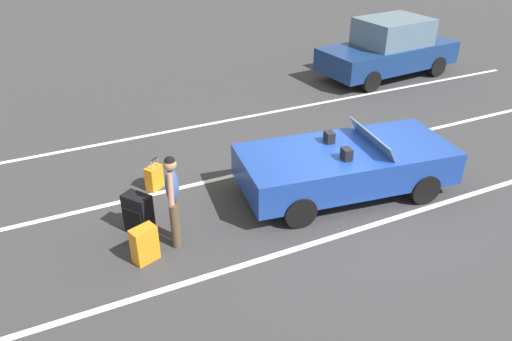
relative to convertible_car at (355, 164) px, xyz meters
name	(u,v)px	position (x,y,z in m)	size (l,w,h in m)	color
ground_plane	(343,191)	(-0.21, 0.03, -0.59)	(80.00, 80.00, 0.00)	#333335
lot_line_near	(380,223)	(-0.21, -1.17, -0.59)	(18.00, 0.12, 0.01)	silver
lot_line_mid	(305,159)	(-0.21, 1.53, -0.59)	(18.00, 0.12, 0.01)	silver
lot_line_far	(253,116)	(-0.21, 4.23, -0.59)	(18.00, 0.12, 0.01)	silver
convertible_car	(355,164)	(0.00, 0.00, 0.00)	(4.33, 2.29, 1.24)	navy
suitcase_large_black	(138,214)	(-4.18, 0.43, -0.22)	(0.51, 0.55, 0.74)	black
suitcase_medium_bright	(145,244)	(-4.28, -0.37, -0.28)	(0.46, 0.36, 0.62)	orange
suitcase_small_carryon	(154,178)	(-3.56, 1.72, -0.34)	(0.39, 0.36, 0.70)	orange
traveler_person	(173,196)	(-3.69, -0.15, 0.34)	(0.32, 0.59, 1.65)	#4C3F2D
parked_sedan_near	(389,49)	(5.06, 5.35, 0.30)	(4.65, 2.21, 1.82)	navy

